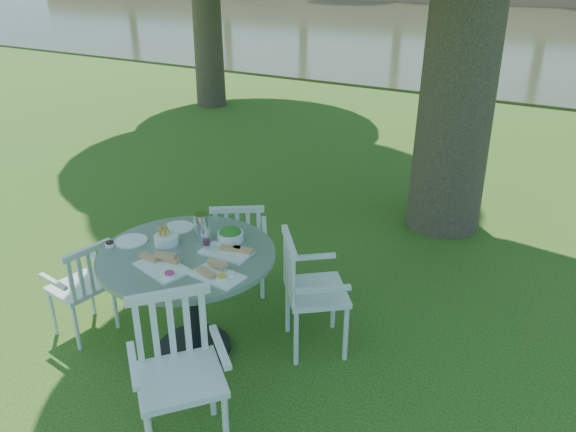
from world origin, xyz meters
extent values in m
plane|color=#1C3F0D|center=(0.00, 0.00, 0.00)|extent=(140.00, 140.00, 0.00)
cylinder|color=black|center=(-0.31, -0.71, 0.02)|extent=(0.56, 0.56, 0.04)
cylinder|color=black|center=(-0.31, -0.71, 0.42)|extent=(0.12, 0.12, 0.77)
cylinder|color=slate|center=(-0.31, -0.71, 0.83)|extent=(1.27, 1.27, 0.04)
cylinder|color=silver|center=(0.74, -0.23, 0.23)|extent=(0.04, 0.04, 0.47)
cylinder|color=silver|center=(0.48, 0.10, 0.23)|extent=(0.04, 0.04, 0.47)
cylinder|color=silver|center=(0.45, -0.46, 0.23)|extent=(0.04, 0.04, 0.47)
cylinder|color=silver|center=(0.19, -0.14, 0.23)|extent=(0.04, 0.04, 0.47)
cube|color=silver|center=(0.47, -0.18, 0.49)|extent=(0.64, 0.64, 0.04)
cube|color=silver|center=(0.31, -0.31, 0.70)|extent=(0.33, 0.40, 0.48)
cylinder|color=silver|center=(-0.45, 0.47, 0.22)|extent=(0.04, 0.04, 0.44)
cylinder|color=silver|center=(-0.77, 0.25, 0.22)|extent=(0.04, 0.04, 0.44)
cylinder|color=silver|center=(-0.25, 0.17, 0.22)|extent=(0.04, 0.04, 0.44)
cylinder|color=silver|center=(-0.57, -0.05, 0.22)|extent=(0.04, 0.04, 0.44)
cube|color=silver|center=(-0.51, 0.21, 0.46)|extent=(0.61, 0.60, 0.04)
cube|color=silver|center=(-0.40, 0.05, 0.67)|extent=(0.40, 0.29, 0.45)
cylinder|color=silver|center=(-1.35, -0.76, 0.20)|extent=(0.03, 0.03, 0.40)
cylinder|color=silver|center=(-1.40, -1.11, 0.20)|extent=(0.03, 0.03, 0.40)
cylinder|color=silver|center=(-1.03, -0.80, 0.20)|extent=(0.03, 0.03, 0.40)
cylinder|color=silver|center=(-1.08, -1.15, 0.20)|extent=(0.03, 0.03, 0.40)
cube|color=silver|center=(-1.21, -0.96, 0.42)|extent=(0.42, 0.45, 0.04)
cube|color=silver|center=(-1.04, -0.98, 0.61)|extent=(0.09, 0.41, 0.41)
cylinder|color=silver|center=(0.53, -1.43, 0.24)|extent=(0.04, 0.04, 0.49)
cylinder|color=silver|center=(-0.05, -1.51, 0.24)|extent=(0.04, 0.04, 0.49)
cylinder|color=silver|center=(0.23, -1.18, 0.24)|extent=(0.04, 0.04, 0.49)
cube|color=silver|center=(0.24, -1.47, 0.51)|extent=(0.67, 0.67, 0.04)
cube|color=silver|center=(0.08, -1.33, 0.74)|extent=(0.35, 0.41, 0.50)
cube|color=white|center=(-0.30, -0.97, 0.86)|extent=(0.43, 0.32, 0.01)
cube|color=white|center=(0.08, -0.87, 0.86)|extent=(0.37, 0.23, 0.01)
cube|color=white|center=(-0.06, -0.57, 0.86)|extent=(0.37, 0.22, 0.02)
cylinder|color=white|center=(-0.77, -0.78, 0.86)|extent=(0.24, 0.24, 0.01)
cylinder|color=white|center=(-0.62, -0.43, 0.86)|extent=(0.24, 0.24, 0.01)
cylinder|color=white|center=(-0.52, -0.67, 0.88)|extent=(0.18, 0.18, 0.07)
cylinder|color=white|center=(-0.15, -0.39, 0.88)|extent=(0.19, 0.19, 0.06)
cylinder|color=silver|center=(-0.33, -0.50, 0.96)|extent=(0.11, 0.11, 0.22)
cylinder|color=white|center=(-0.21, -0.59, 0.93)|extent=(0.06, 0.06, 0.17)
cylinder|color=white|center=(-0.49, -0.64, 0.91)|extent=(0.07, 0.07, 0.12)
cylinder|color=white|center=(-0.49, -0.76, 0.90)|extent=(0.06, 0.06, 0.10)
cylinder|color=white|center=(-0.18, -1.04, 0.87)|extent=(0.07, 0.07, 0.03)
cylinder|color=white|center=(0.14, -0.89, 0.86)|extent=(0.07, 0.07, 0.03)
cylinder|color=white|center=(0.16, -0.83, 0.86)|extent=(0.07, 0.07, 0.03)
cylinder|color=white|center=(-0.85, -0.92, 0.86)|extent=(0.07, 0.07, 0.03)
cube|color=#31351F|center=(0.00, 23.00, 0.00)|extent=(100.00, 28.00, 0.12)
camera|label=1|loc=(2.10, -3.39, 2.75)|focal=35.00mm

